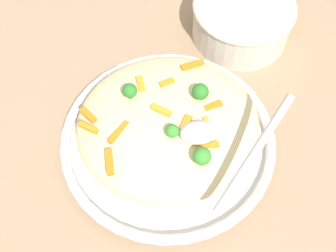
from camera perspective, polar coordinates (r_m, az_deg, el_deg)
The scene contains 21 objects.
ground_plane at distance 0.74m, azimuth -0.00°, elevation -2.73°, with size 2.40×2.40×0.00m, color #9E7F60.
serving_bowl at distance 0.72m, azimuth -0.00°, elevation -1.95°, with size 0.36×0.36×0.04m.
pasta_mound at distance 0.68m, azimuth -0.00°, elevation 0.21°, with size 0.29×0.27×0.08m, color beige.
carrot_piece_0 at distance 0.63m, azimuth 5.32°, elevation 0.16°, with size 0.03×0.01×0.01m, color orange.
carrot_piece_1 at distance 0.61m, azimuth -7.81°, elevation -4.82°, with size 0.04×0.01×0.01m, color orange.
carrot_piece_2 at distance 0.65m, azimuth -10.61°, elevation 1.44°, with size 0.03×0.01×0.01m, color orange.
carrot_piece_3 at distance 0.63m, azimuth 2.45°, elevation 0.42°, with size 0.03×0.01×0.01m, color orange.
carrot_piece_4 at distance 0.64m, azimuth -0.88°, elevation 2.05°, with size 0.03×0.01×0.01m, color orange.
carrot_piece_5 at distance 0.62m, azimuth 5.27°, elevation -2.62°, with size 0.04×0.01×0.01m, color orange.
carrot_piece_6 at distance 0.63m, azimuth -6.64°, elevation -0.81°, with size 0.04×0.01×0.01m, color orange.
carrot_piece_7 at distance 0.64m, azimuth -10.59°, elevation -0.23°, with size 0.03×0.01×0.01m, color orange.
carrot_piece_8 at distance 0.70m, azimuth 3.30°, elevation 8.16°, with size 0.04×0.01×0.01m, color orange.
carrot_piece_9 at distance 0.67m, azimuth -3.65°, elevation 5.55°, with size 0.03×0.01×0.01m, color orange.
carrot_piece_10 at distance 0.67m, azimuth -0.16°, elevation 5.81°, with size 0.02×0.01×0.01m, color orange.
carrot_piece_11 at distance 0.65m, azimuth 6.06°, elevation 2.61°, with size 0.03×0.01×0.01m, color orange.
broccoli_floret_0 at distance 0.60m, azimuth 4.57°, elevation -4.07°, with size 0.03×0.03×0.03m.
broccoli_floret_1 at distance 0.61m, azimuth 0.69°, elevation -0.67°, with size 0.02×0.02×0.02m.
broccoli_floret_2 at distance 0.65m, azimuth -5.12°, elevation 4.70°, with size 0.02×0.02×0.03m.
broccoli_floret_3 at distance 0.65m, azimuth 4.34°, elevation 4.58°, with size 0.03×0.03×0.03m.
serving_spoon at distance 0.60m, azimuth 6.88°, elevation -1.90°, with size 0.16×0.15×0.08m.
companion_bowl at distance 0.87m, azimuth 9.90°, elevation 14.09°, with size 0.20×0.20×0.08m.
Camera 1 is at (-0.05, -0.35, 0.65)m, focal length 45.62 mm.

